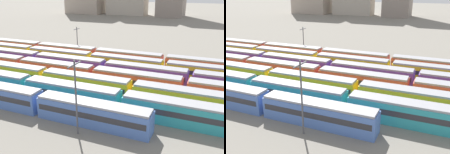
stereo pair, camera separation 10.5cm
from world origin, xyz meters
TOP-DOWN VIEW (x-y plane):
  - train_track_1 at (37.38, 5.20)m, footprint 112.50×3.06m
  - train_track_2 at (18.48, 10.40)m, footprint 74.70×3.06m
  - train_track_3 at (36.50, 15.60)m, footprint 93.60×3.06m
  - train_track_4 at (46.33, 20.80)m, footprint 112.50×3.06m
  - train_track_5 at (40.01, 26.00)m, footprint 112.50×3.06m
  - train_track_6 at (29.37, 31.20)m, footprint 93.60×3.06m
  - catenary_pole_0 at (33.90, -3.14)m, footprint 0.24×3.20m
  - catenary_pole_1 at (12.36, 34.36)m, footprint 0.24×3.20m

SIDE VIEW (x-z plane):
  - train_track_1 at x=37.38m, z-range 0.03..3.78m
  - train_track_2 at x=18.48m, z-range 0.03..3.78m
  - train_track_3 at x=36.50m, z-range 0.03..3.78m
  - train_track_4 at x=46.33m, z-range 0.03..3.78m
  - train_track_5 at x=40.01m, z-range 0.03..3.78m
  - train_track_6 at x=29.37m, z-range 0.03..3.78m
  - catenary_pole_1 at x=12.36m, z-range 0.53..9.18m
  - catenary_pole_0 at x=33.90m, z-range 0.56..11.38m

